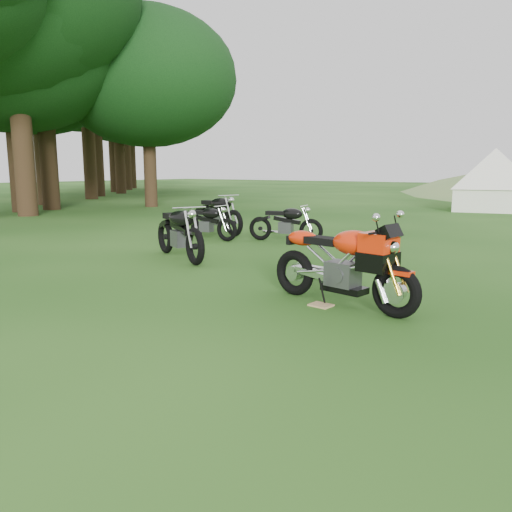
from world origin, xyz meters
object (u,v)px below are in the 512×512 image
Objects in this scene: sport_motorcycle at (342,258)px; plywood_board at (321,305)px; tent_left at (494,179)px; vintage_moto_d at (217,213)px; vintage_moto_b at (206,221)px; vintage_moto_c at (285,222)px; vintage_moto_a at (179,230)px.

sport_motorcycle reaches higher than plywood_board.
sport_motorcycle is at bearing -97.67° from tent_left.
sport_motorcycle reaches higher than vintage_moto_d.
vintage_moto_b is (-5.10, 3.49, 0.43)m from plywood_board.
vintage_moto_d is at bearing -121.92° from tent_left.
vintage_moto_b is at bearing -167.41° from vintage_moto_c.
tent_left is at bearing 105.07° from vintage_moto_a.
tent_left is at bearing 68.77° from vintage_moto_b.
vintage_moto_c is 2.25m from vintage_moto_d.
vintage_moto_b is 0.81× the size of vintage_moto_d.
plywood_board is at bearing -98.32° from tent_left.
vintage_moto_b is 13.76m from tent_left.
vintage_moto_c is (1.72, 0.82, 0.01)m from vintage_moto_b.
sport_motorcycle is 5.45m from vintage_moto_c.
sport_motorcycle is at bearing -62.08° from vintage_moto_c.
vintage_moto_b is 0.97× the size of vintage_moto_c.
vintage_moto_c is (-3.56, 4.13, -0.14)m from sport_motorcycle.
tent_left is at bearing 95.38° from plywood_board.
vintage_moto_a reaches higher than vintage_moto_b.
sport_motorcycle is 7.57× the size of plywood_board.
vintage_moto_a is 2.61m from vintage_moto_b.
plywood_board is 0.09× the size of tent_left.
vintage_moto_b is at bearing 144.64° from vintage_moto_a.
vintage_moto_d is at bearing 151.33° from sport_motorcycle.
sport_motorcycle is 7.22m from vintage_moto_d.
tent_left is (-1.58, 16.76, 1.26)m from plywood_board.
vintage_moto_a is 0.70× the size of tent_left.
plywood_board is 0.15× the size of vintage_moto_c.
sport_motorcycle is 4.05m from vintage_moto_a.
vintage_moto_b is (-5.27, 3.31, -0.15)m from sport_motorcycle.
vintage_moto_d is (-5.62, 4.48, 0.54)m from plywood_board.
tent_left reaches higher than sport_motorcycle.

